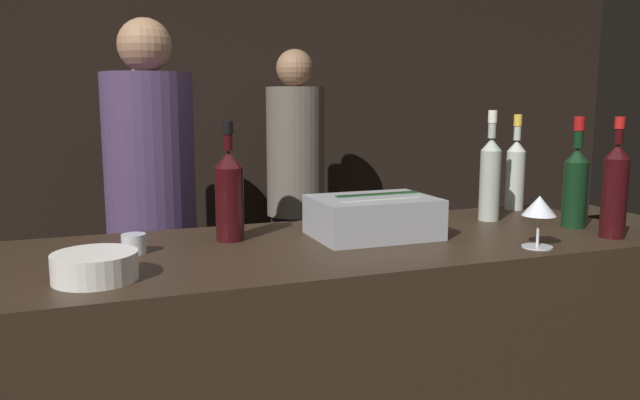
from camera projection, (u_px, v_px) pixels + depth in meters
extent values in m
cube|color=black|center=(191.00, 109.00, 3.90)|extent=(6.40, 0.06, 2.80)
cube|color=#9EA0A5|center=(373.00, 217.00, 1.87)|extent=(0.36, 0.26, 0.12)
cylinder|color=#9EA899|center=(381.00, 209.00, 1.83)|extent=(0.25, 0.08, 0.06)
cylinder|color=#143319|center=(377.00, 204.00, 1.91)|extent=(0.27, 0.08, 0.07)
cylinder|color=silver|center=(95.00, 266.00, 1.41)|extent=(0.19, 0.19, 0.06)
cylinder|color=gray|center=(94.00, 255.00, 1.41)|extent=(0.16, 0.16, 0.01)
cylinder|color=silver|center=(537.00, 247.00, 1.74)|extent=(0.08, 0.08, 0.00)
cylinder|color=silver|center=(538.00, 231.00, 1.73)|extent=(0.01, 0.01, 0.09)
cone|color=silver|center=(539.00, 206.00, 1.72)|extent=(0.09, 0.09, 0.06)
cylinder|color=silver|center=(134.00, 244.00, 1.66)|extent=(0.07, 0.07, 0.05)
sphere|color=#F9D67F|center=(134.00, 243.00, 1.66)|extent=(0.03, 0.03, 0.03)
cylinder|color=black|center=(230.00, 204.00, 1.81)|extent=(0.08, 0.08, 0.21)
cone|color=black|center=(229.00, 159.00, 1.79)|extent=(0.08, 0.08, 0.05)
cylinder|color=black|center=(228.00, 136.00, 1.78)|extent=(0.03, 0.03, 0.08)
cylinder|color=black|center=(228.00, 128.00, 1.78)|extent=(0.03, 0.03, 0.04)
cylinder|color=black|center=(575.00, 195.00, 2.00)|extent=(0.07, 0.07, 0.21)
cone|color=black|center=(577.00, 155.00, 1.98)|extent=(0.07, 0.07, 0.04)
cylinder|color=black|center=(579.00, 132.00, 1.97)|extent=(0.03, 0.03, 0.10)
cylinder|color=maroon|center=(579.00, 123.00, 1.97)|extent=(0.03, 0.03, 0.04)
cylinder|color=black|center=(614.00, 198.00, 1.85)|extent=(0.07, 0.07, 0.24)
cone|color=black|center=(618.00, 151.00, 1.82)|extent=(0.07, 0.07, 0.04)
cylinder|color=black|center=(619.00, 130.00, 1.81)|extent=(0.02, 0.02, 0.08)
cylinder|color=red|center=(620.00, 123.00, 1.81)|extent=(0.03, 0.03, 0.04)
cylinder|color=#B2B7AD|center=(515.00, 181.00, 2.33)|extent=(0.07, 0.07, 0.22)
cone|color=#B2B7AD|center=(517.00, 146.00, 2.31)|extent=(0.07, 0.07, 0.04)
cylinder|color=#B2B7AD|center=(518.00, 127.00, 2.30)|extent=(0.03, 0.03, 0.09)
cylinder|color=gold|center=(518.00, 120.00, 2.30)|extent=(0.03, 0.03, 0.04)
cylinder|color=#9EA899|center=(490.00, 186.00, 2.12)|extent=(0.07, 0.07, 0.24)
cone|color=#9EA899|center=(492.00, 144.00, 2.09)|extent=(0.07, 0.07, 0.04)
cylinder|color=#9EA899|center=(492.00, 124.00, 2.08)|extent=(0.03, 0.03, 0.09)
cylinder|color=white|center=(493.00, 117.00, 2.08)|extent=(0.03, 0.03, 0.04)
cube|color=black|center=(158.00, 351.00, 2.62)|extent=(0.27, 0.20, 0.82)
cylinder|color=#473356|center=(150.00, 167.00, 2.50)|extent=(0.36, 0.36, 0.74)
sphere|color=#997051|center=(145.00, 45.00, 2.42)|extent=(0.21, 0.21, 0.21)
cube|color=black|center=(296.00, 281.00, 3.69)|extent=(0.25, 0.18, 0.80)
cylinder|color=#60564C|center=(295.00, 152.00, 3.57)|extent=(0.33, 0.33, 0.73)
sphere|color=#997051|center=(295.00, 68.00, 3.49)|extent=(0.21, 0.21, 0.21)
cube|color=black|center=(154.00, 302.00, 3.40)|extent=(0.27, 0.20, 0.73)
cylinder|color=black|center=(148.00, 173.00, 3.29)|extent=(0.35, 0.35, 0.68)
sphere|color=tan|center=(144.00, 87.00, 3.22)|extent=(0.21, 0.21, 0.21)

